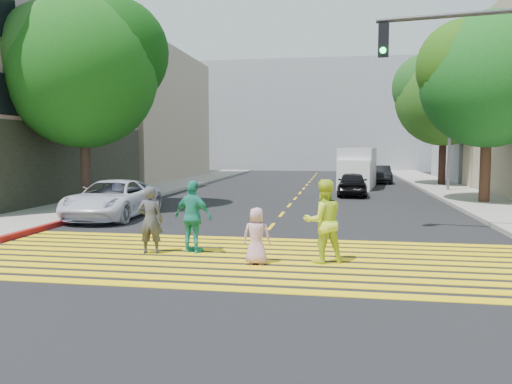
% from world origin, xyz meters
% --- Properties ---
extents(ground, '(120.00, 120.00, 0.00)m').
position_xyz_m(ground, '(0.00, 0.00, 0.00)').
color(ground, black).
extents(sidewalk_left, '(3.00, 40.00, 0.15)m').
position_xyz_m(sidewalk_left, '(-8.50, 22.00, 0.07)').
color(sidewalk_left, gray).
rests_on(sidewalk_left, ground).
extents(sidewalk_right, '(3.00, 60.00, 0.15)m').
position_xyz_m(sidewalk_right, '(8.50, 15.00, 0.07)').
color(sidewalk_right, gray).
rests_on(sidewalk_right, ground).
extents(curb_red, '(0.20, 8.00, 0.16)m').
position_xyz_m(curb_red, '(-6.90, 6.00, 0.08)').
color(curb_red, maroon).
rests_on(curb_red, ground).
extents(crosswalk, '(13.40, 5.30, 0.01)m').
position_xyz_m(crosswalk, '(0.00, 1.28, 0.01)').
color(crosswalk, yellow).
rests_on(crosswalk, ground).
extents(lane_line, '(0.12, 34.40, 0.01)m').
position_xyz_m(lane_line, '(0.00, 22.50, 0.01)').
color(lane_line, yellow).
rests_on(lane_line, ground).
extents(building_left_tan, '(12.00, 16.00, 10.00)m').
position_xyz_m(building_left_tan, '(-16.00, 28.00, 5.00)').
color(building_left_tan, tan).
rests_on(building_left_tan, ground).
extents(backdrop_block, '(30.00, 8.00, 12.00)m').
position_xyz_m(backdrop_block, '(0.00, 48.00, 6.00)').
color(backdrop_block, gray).
rests_on(backdrop_block, ground).
extents(tree_left, '(7.92, 7.90, 8.74)m').
position_xyz_m(tree_left, '(-8.07, 9.23, 5.89)').
color(tree_left, black).
rests_on(tree_left, ground).
extents(tree_right_near, '(7.00, 6.53, 8.59)m').
position_xyz_m(tree_right_near, '(8.63, 13.61, 5.81)').
color(tree_right_near, '#342517').
rests_on(tree_right_near, ground).
extents(tree_right_far, '(7.63, 7.23, 9.05)m').
position_xyz_m(tree_right_far, '(8.84, 24.06, 6.11)').
color(tree_right_far, black).
rests_on(tree_right_far, ground).
extents(pedestrian_man, '(0.64, 0.46, 1.64)m').
position_xyz_m(pedestrian_man, '(-2.33, 1.46, 0.82)').
color(pedestrian_man, '#424247').
rests_on(pedestrian_man, ground).
extents(pedestrian_woman, '(1.10, 0.99, 1.87)m').
position_xyz_m(pedestrian_woman, '(1.82, 1.18, 0.94)').
color(pedestrian_woman, '#D2EC30').
rests_on(pedestrian_woman, ground).
extents(pedestrian_child, '(0.62, 0.41, 1.27)m').
position_xyz_m(pedestrian_child, '(0.38, 0.79, 0.63)').
color(pedestrian_child, '#D195B3').
rests_on(pedestrian_child, ground).
extents(pedestrian_extra, '(1.12, 0.74, 1.77)m').
position_xyz_m(pedestrian_extra, '(-1.33, 1.70, 0.89)').
color(pedestrian_extra, teal).
rests_on(pedestrian_extra, ground).
extents(white_sedan, '(2.40, 4.99, 1.37)m').
position_xyz_m(white_sedan, '(-5.99, 7.06, 0.69)').
color(white_sedan, silver).
rests_on(white_sedan, ground).
extents(dark_car_near, '(1.64, 3.84, 1.29)m').
position_xyz_m(dark_car_near, '(2.85, 16.83, 0.65)').
color(dark_car_near, black).
rests_on(dark_car_near, ground).
extents(silver_car, '(2.30, 4.75, 1.33)m').
position_xyz_m(silver_car, '(3.15, 28.77, 0.67)').
color(silver_car, gray).
rests_on(silver_car, ground).
extents(dark_car_parked, '(1.37, 3.81, 1.25)m').
position_xyz_m(dark_car_parked, '(5.09, 26.76, 0.62)').
color(dark_car_parked, black).
rests_on(dark_car_parked, ground).
extents(white_van, '(2.65, 5.55, 2.52)m').
position_xyz_m(white_van, '(3.28, 22.15, 1.20)').
color(white_van, silver).
rests_on(white_van, ground).
extents(traffic_signal, '(4.51, 0.92, 6.65)m').
position_xyz_m(traffic_signal, '(6.32, 4.79, 4.31)').
color(traffic_signal, black).
rests_on(traffic_signal, ground).
extents(street_lamp, '(1.86, 0.44, 8.21)m').
position_xyz_m(street_lamp, '(8.11, 19.83, 4.71)').
color(street_lamp, slate).
rests_on(street_lamp, ground).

